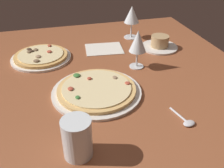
% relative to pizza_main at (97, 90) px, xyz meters
% --- Properties ---
extents(dining_table, '(1.50, 1.10, 0.04)m').
position_rel_pizza_main_xyz_m(dining_table, '(-0.00, 0.12, -0.03)').
color(dining_table, brown).
rests_on(dining_table, ground).
extents(pizza_main, '(0.33, 0.33, 0.03)m').
position_rel_pizza_main_xyz_m(pizza_main, '(0.00, 0.00, 0.00)').
color(pizza_main, silver).
rests_on(pizza_main, dining_table).
extents(pizza_side, '(0.27, 0.27, 0.03)m').
position_rel_pizza_main_xyz_m(pizza_side, '(-0.34, -0.19, 0.00)').
color(pizza_side, silver).
rests_on(pizza_side, dining_table).
extents(ramekin_on_saucer, '(0.18, 0.18, 0.06)m').
position_rel_pizza_main_xyz_m(ramekin_on_saucer, '(-0.31, 0.38, 0.01)').
color(ramekin_on_saucer, silver).
rests_on(ramekin_on_saucer, dining_table).
extents(wine_glass_far, '(0.07, 0.07, 0.16)m').
position_rel_pizza_main_xyz_m(wine_glass_far, '(-0.15, 0.21, 0.10)').
color(wine_glass_far, silver).
rests_on(wine_glass_far, dining_table).
extents(wine_glass_near, '(0.08, 0.08, 0.17)m').
position_rel_pizza_main_xyz_m(wine_glass_near, '(-0.48, 0.29, 0.11)').
color(wine_glass_near, silver).
rests_on(wine_glass_near, dining_table).
extents(water_glass, '(0.08, 0.08, 0.11)m').
position_rel_pizza_main_xyz_m(water_glass, '(0.27, -0.11, 0.04)').
color(water_glass, silver).
rests_on(water_glass, dining_table).
extents(paper_menu, '(0.16, 0.19, 0.00)m').
position_rel_pizza_main_xyz_m(paper_menu, '(-0.37, 0.11, -0.01)').
color(paper_menu, silver).
rests_on(paper_menu, dining_table).
extents(spoon, '(0.11, 0.05, 0.01)m').
position_rel_pizza_main_xyz_m(spoon, '(0.23, 0.24, -0.01)').
color(spoon, silver).
rests_on(spoon, dining_table).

